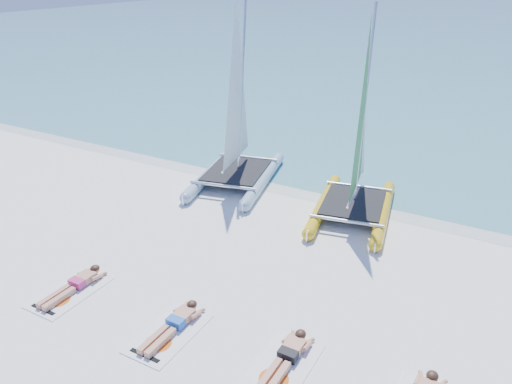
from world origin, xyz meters
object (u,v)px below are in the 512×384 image
sunbather_a (76,284)px  sunbather_c (287,356)px  towel_a (70,292)px  towel_b (169,333)px  catamaran_blue (237,125)px  catamaran_yellow (360,148)px  sunbather_b (174,324)px  towel_c (282,367)px

sunbather_a → sunbather_c: size_ratio=1.00×
towel_a → towel_b: same height
catamaran_blue → towel_b: bearing=-81.7°
catamaran_yellow → towel_a: 8.86m
towel_b → sunbather_b: bearing=90.0°
catamaran_blue → sunbather_a: catamaran_blue is taller
towel_b → sunbather_b: size_ratio=1.07×
towel_a → sunbather_c: 5.38m
sunbather_a → sunbather_c: (5.35, 0.29, 0.00)m
catamaran_blue → towel_c: bearing=-66.4°
towel_a → catamaran_yellow: bearing=60.4°
towel_a → sunbather_a: 0.22m
sunbather_a → towel_b: sunbather_a is taller
sunbather_c → catamaran_blue: bearing=127.3°
catamaran_yellow → sunbather_c: size_ratio=3.59×
towel_a → catamaran_blue: bearing=90.4°
towel_a → towel_c: (5.35, 0.29, 0.00)m
sunbather_a → towel_c: 5.36m
towel_b → towel_c: (2.46, 0.29, 0.00)m
towel_a → sunbather_b: (2.89, 0.19, 0.11)m
sunbather_a → sunbather_c: 5.36m
sunbather_b → catamaran_blue: bearing=111.8°
catamaran_blue → sunbather_a: size_ratio=3.87×
sunbather_b → towel_c: bearing=2.2°
towel_b → towel_c: 2.48m
catamaran_yellow → towel_b: 7.89m
catamaran_yellow → towel_c: catamaran_yellow is taller
sunbather_a → towel_c: bearing=1.0°
towel_c → towel_b: bearing=-173.3°
catamaran_yellow → sunbather_b: bearing=-111.3°
towel_b → towel_c: size_ratio=1.00×
towel_a → towel_b: size_ratio=1.00×
towel_b → catamaran_blue: bearing=111.3°
catamaran_blue → towel_c: 9.29m
sunbather_a → towel_b: size_ratio=0.93×
catamaran_yellow → sunbather_a: (-4.27, -7.33, -1.84)m
catamaran_blue → towel_c: (5.41, -7.29, -1.99)m
catamaran_yellow → sunbather_b: 7.68m
catamaran_yellow → towel_a: bearing=-130.2°
catamaran_yellow → towel_a: size_ratio=3.35×
sunbather_a → sunbather_b: (2.89, 0.00, 0.00)m
catamaran_blue → towel_b: size_ratio=3.61×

